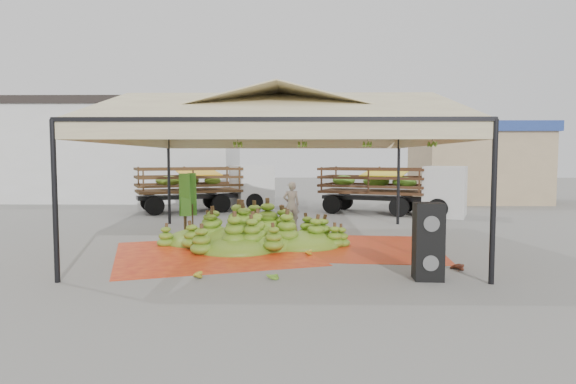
{
  "coord_description": "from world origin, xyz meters",
  "views": [
    {
      "loc": [
        0.4,
        -12.71,
        2.29
      ],
      "look_at": [
        0.2,
        1.5,
        1.3
      ],
      "focal_mm": 30.0,
      "sensor_mm": 36.0,
      "label": 1
    }
  ],
  "objects_px": {
    "truck_right": "(397,185)",
    "speaker_stack": "(428,241)",
    "banana_heap": "(254,225)",
    "vendor": "(291,205)",
    "truck_left": "(211,183)"
  },
  "relations": [
    {
      "from": "vendor",
      "to": "truck_left",
      "type": "bearing_deg",
      "value": -66.21
    },
    {
      "from": "speaker_stack",
      "to": "truck_left",
      "type": "bearing_deg",
      "value": 120.39
    },
    {
      "from": "truck_left",
      "to": "banana_heap",
      "type": "bearing_deg",
      "value": -95.99
    },
    {
      "from": "speaker_stack",
      "to": "truck_right",
      "type": "height_order",
      "value": "truck_right"
    },
    {
      "from": "speaker_stack",
      "to": "vendor",
      "type": "bearing_deg",
      "value": 113.98
    },
    {
      "from": "truck_left",
      "to": "truck_right",
      "type": "height_order",
      "value": "truck_right"
    },
    {
      "from": "speaker_stack",
      "to": "truck_left",
      "type": "xyz_separation_m",
      "value": [
        -6.21,
        11.99,
        0.49
      ]
    },
    {
      "from": "speaker_stack",
      "to": "vendor",
      "type": "relative_size",
      "value": 0.96
    },
    {
      "from": "banana_heap",
      "to": "vendor",
      "type": "bearing_deg",
      "value": 73.03
    },
    {
      "from": "banana_heap",
      "to": "speaker_stack",
      "type": "distance_m",
      "value": 5.17
    },
    {
      "from": "vendor",
      "to": "truck_left",
      "type": "distance_m",
      "value": 6.26
    },
    {
      "from": "banana_heap",
      "to": "truck_left",
      "type": "relative_size",
      "value": 0.81
    },
    {
      "from": "banana_heap",
      "to": "truck_right",
      "type": "distance_m",
      "value": 8.84
    },
    {
      "from": "truck_right",
      "to": "speaker_stack",
      "type": "bearing_deg",
      "value": -76.5
    },
    {
      "from": "speaker_stack",
      "to": "truck_left",
      "type": "relative_size",
      "value": 0.24
    }
  ]
}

